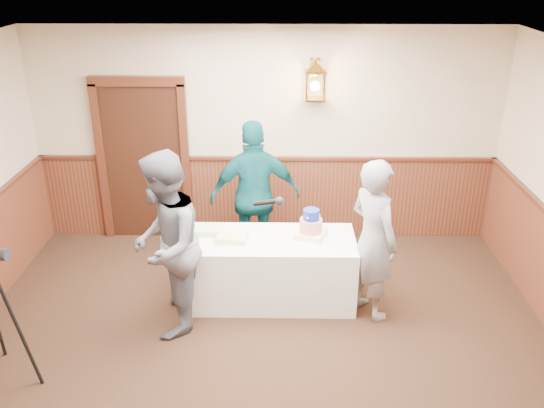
{
  "coord_description": "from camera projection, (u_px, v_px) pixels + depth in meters",
  "views": [
    {
      "loc": [
        0.19,
        -3.63,
        3.62
      ],
      "look_at": [
        0.1,
        1.7,
        1.25
      ],
      "focal_mm": 38.0,
      "sensor_mm": 36.0,
      "label": 1
    }
  ],
  "objects": [
    {
      "name": "assistant_p",
      "position": [
        255.0,
        196.0,
        6.86
      ],
      "size": [
        1.14,
        0.64,
        1.85
      ],
      "primitive_type": "imported",
      "rotation": [
        0.0,
        0.0,
        3.32
      ],
      "color": "#0D484D",
      "rests_on": "ground"
    },
    {
      "name": "baker",
      "position": [
        373.0,
        240.0,
        5.92
      ],
      "size": [
        0.7,
        0.76,
        1.75
      ],
      "primitive_type": "imported",
      "rotation": [
        0.0,
        0.0,
        2.15
      ],
      "color": "gray",
      "rests_on": "ground"
    },
    {
      "name": "interviewer",
      "position": [
        165.0,
        245.0,
        5.64
      ],
      "size": [
        1.53,
        0.94,
        1.91
      ],
      "rotation": [
        0.0,
        0.0,
        -1.59
      ],
      "color": "slate",
      "rests_on": "ground"
    },
    {
      "name": "display_table",
      "position": [
        272.0,
        269.0,
        6.37
      ],
      "size": [
        1.8,
        0.8,
        0.75
      ],
      "primitive_type": "cube",
      "color": "white",
      "rests_on": "ground"
    },
    {
      "name": "room_shell",
      "position": [
        250.0,
        236.0,
        4.59
      ],
      "size": [
        6.02,
        7.02,
        2.81
      ],
      "color": "#C6B494",
      "rests_on": "ground"
    },
    {
      "name": "sheet_cake_yellow",
      "position": [
        232.0,
        238.0,
        6.17
      ],
      "size": [
        0.35,
        0.28,
        0.07
      ],
      "primitive_type": "cube",
      "rotation": [
        0.0,
        0.0,
        -0.11
      ],
      "color": "#E1D587",
      "rests_on": "display_table"
    },
    {
      "name": "sheet_cake_green",
      "position": [
        207.0,
        230.0,
        6.33
      ],
      "size": [
        0.31,
        0.25,
        0.07
      ],
      "primitive_type": "cube",
      "rotation": [
        0.0,
        0.0,
        -0.01
      ],
      "color": "#BBE29F",
      "rests_on": "display_table"
    },
    {
      "name": "tiered_cake",
      "position": [
        311.0,
        226.0,
        6.23
      ],
      "size": [
        0.4,
        0.4,
        0.32
      ],
      "rotation": [
        0.0,
        0.0,
        -0.38
      ],
      "color": "#FFE9C7",
      "rests_on": "display_table"
    }
  ]
}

